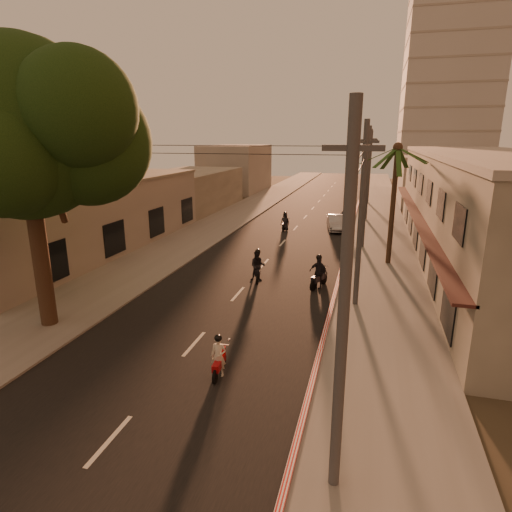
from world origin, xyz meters
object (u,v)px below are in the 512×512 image
object	(u,v)px
scooter_mid_a	(258,266)
scooter_far_b	(343,220)
scooter_far_a	(285,222)
parked_car	(336,223)
palm_tree	(397,155)
broadleaf_tree	(34,130)
scooter_mid_b	(318,273)
scooter_red	(219,357)

from	to	relation	value
scooter_mid_a	scooter_far_b	xyz separation A→B (m)	(3.75, 17.14, -0.16)
scooter_far_a	parked_car	bearing A→B (deg)	19.92
palm_tree	scooter_far_b	distance (m)	13.84
broadleaf_tree	scooter_far_b	distance (m)	28.77
scooter_mid_b	scooter_far_a	bearing A→B (deg)	127.41
scooter_mid_a	scooter_far_a	size ratio (longest dim) A/B	1.09
scooter_red	scooter_far_b	world-z (taller)	scooter_red
scooter_mid_b	parked_car	bearing A→B (deg)	110.33
scooter_mid_a	parked_car	world-z (taller)	scooter_mid_a
palm_tree	scooter_far_b	bearing A→B (deg)	108.05
scooter_red	parked_car	xyz separation A→B (m)	(1.93, 26.03, -0.01)
scooter_mid_a	broadleaf_tree	bearing A→B (deg)	-142.06
broadleaf_tree	scooter_far_b	xyz separation A→B (m)	(10.81, 25.51, -7.76)
broadleaf_tree	scooter_far_b	size ratio (longest dim) A/B	7.60
scooter_far_b	broadleaf_tree	bearing A→B (deg)	-104.17
scooter_mid_b	scooter_mid_a	bearing A→B (deg)	-166.94
scooter_mid_b	scooter_far_b	xyz separation A→B (m)	(0.14, 17.52, -0.17)
palm_tree	scooter_mid_b	xyz separation A→B (m)	(-3.94, -5.87, -6.26)
scooter_red	scooter_far_b	xyz separation A→B (m)	(2.40, 27.62, 0.02)
scooter_far_a	palm_tree	bearing A→B (deg)	-41.52
palm_tree	scooter_far_a	xyz separation A→B (m)	(-8.75, 8.73, -6.36)
scooter_mid_a	scooter_far_a	world-z (taller)	scooter_mid_a
scooter_mid_b	scooter_far_b	bearing A→B (deg)	108.70
scooter_red	scooter_far_a	distance (m)	24.83
broadleaf_tree	scooter_far_a	distance (m)	24.57
scooter_red	parked_car	size ratio (longest dim) A/B	0.37
scooter_mid_a	scooter_far_a	distance (m)	14.27
broadleaf_tree	scooter_mid_b	world-z (taller)	broadleaf_tree
scooter_mid_b	scooter_red	bearing A→B (deg)	-83.46
palm_tree	scooter_far_b	size ratio (longest dim) A/B	5.15
broadleaf_tree	scooter_far_a	bearing A→B (deg)	75.46
scooter_far_a	parked_car	xyz separation A→B (m)	(4.49, 1.33, -0.10)
scooter_far_a	scooter_far_b	xyz separation A→B (m)	(4.96, 2.92, -0.07)
broadleaf_tree	scooter_red	world-z (taller)	broadleaf_tree
scooter_far_b	scooter_red	bearing A→B (deg)	-86.16
palm_tree	scooter_mid_a	world-z (taller)	palm_tree
broadleaf_tree	parked_car	bearing A→B (deg)	66.61
palm_tree	scooter_mid_b	distance (m)	9.44
scooter_red	scooter_mid_a	distance (m)	10.57
broadleaf_tree	palm_tree	distance (m)	20.18
scooter_red	scooter_mid_b	xyz separation A→B (m)	(2.26, 10.10, 0.19)
palm_tree	scooter_red	size ratio (longest dim) A/B	5.02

